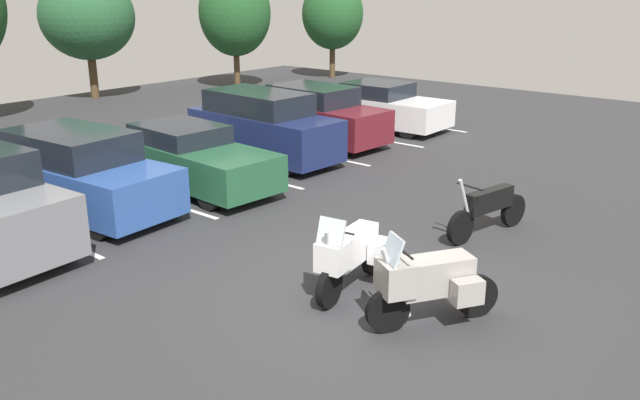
# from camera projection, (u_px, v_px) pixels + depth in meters

# --- Properties ---
(ground) EXTENTS (44.00, 44.00, 0.10)m
(ground) POSITION_uv_depth(u_px,v_px,m) (368.00, 299.00, 10.70)
(ground) COLOR #2D2D30
(motorcycle_touring) EXTENTS (2.13, 0.93, 1.43)m
(motorcycle_touring) POSITION_uv_depth(u_px,v_px,m) (350.00, 253.00, 10.68)
(motorcycle_touring) COLOR black
(motorcycle_touring) RESTS_ON ground
(motorcycle_second) EXTENTS (1.87, 1.37, 1.47)m
(motorcycle_second) POSITION_uv_depth(u_px,v_px,m) (429.00, 281.00, 9.60)
(motorcycle_second) COLOR black
(motorcycle_second) RESTS_ON ground
(motorcycle_third) EXTENTS (2.30, 0.72, 1.32)m
(motorcycle_third) POSITION_uv_depth(u_px,v_px,m) (488.00, 208.00, 13.12)
(motorcycle_third) COLOR black
(motorcycle_third) RESTS_ON ground
(parking_stripes) EXTENTS (25.19, 4.70, 0.01)m
(parking_stripes) POSITION_uv_depth(u_px,v_px,m) (97.00, 212.00, 14.58)
(parking_stripes) COLOR silver
(parking_stripes) RESTS_ON ground
(car_blue) EXTENTS (2.22, 4.50, 1.79)m
(car_blue) POSITION_uv_depth(u_px,v_px,m) (81.00, 174.00, 14.31)
(car_blue) COLOR #2D519E
(car_blue) RESTS_ON ground
(car_green) EXTENTS (2.10, 4.99, 1.51)m
(car_green) POSITION_uv_depth(u_px,v_px,m) (190.00, 158.00, 16.17)
(car_green) COLOR #235638
(car_green) RESTS_ON ground
(car_navy) EXTENTS (1.97, 4.66, 1.92)m
(car_navy) POSITION_uv_depth(u_px,v_px,m) (263.00, 127.00, 18.58)
(car_navy) COLOR navy
(car_navy) RESTS_ON ground
(car_maroon) EXTENTS (2.08, 4.33, 1.77)m
(car_maroon) POSITION_uv_depth(u_px,v_px,m) (320.00, 116.00, 20.51)
(car_maroon) COLOR maroon
(car_maroon) RESTS_ON ground
(car_white) EXTENTS (2.01, 4.44, 1.55)m
(car_white) POSITION_uv_depth(u_px,v_px,m) (383.00, 107.00, 22.73)
(car_white) COLOR white
(car_white) RESTS_ON ground
(tree_center_left) EXTENTS (3.30, 3.30, 5.42)m
(tree_center_left) POSITION_uv_depth(u_px,v_px,m) (235.00, 13.00, 30.65)
(tree_center_left) COLOR #4C3823
(tree_center_left) RESTS_ON ground
(tree_left) EXTENTS (3.89, 3.89, 5.22)m
(tree_left) POSITION_uv_depth(u_px,v_px,m) (87.00, 16.00, 27.81)
(tree_left) COLOR #4C3823
(tree_left) RESTS_ON ground
(tree_right) EXTENTS (3.13, 3.13, 5.02)m
(tree_right) POSITION_uv_depth(u_px,v_px,m) (333.00, 14.00, 34.08)
(tree_right) COLOR #4C3823
(tree_right) RESTS_ON ground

